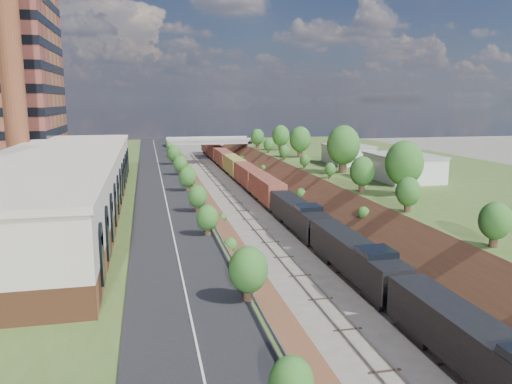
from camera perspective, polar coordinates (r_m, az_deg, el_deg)
The scene contains 16 objects.
platform_left at distance 85.25m, azimuth -22.51°, elevation -0.85°, with size 44.00×180.00×5.00m, color #415925.
platform_right at distance 98.01m, azimuth 18.95°, elevation 0.77°, with size 44.00×180.00×5.00m, color #415925.
embankment_left at distance 84.63m, azimuth -7.57°, elevation -1.94°, with size 7.07×180.00×7.07m, color brown.
embankment_right at distance 89.12m, azimuth 6.67°, elevation -1.29°, with size 7.07×180.00×7.07m, color brown.
rail_left_track at distance 85.69m, azimuth -1.97°, elevation -1.63°, with size 1.58×180.00×0.18m, color gray.
rail_right_track at distance 86.76m, azimuth 1.41°, elevation -1.48°, with size 1.58×180.00×0.18m, color gray.
road at distance 83.46m, azimuth -10.73°, elevation 1.33°, with size 8.00×180.00×0.10m, color black.
guardrail at distance 83.40m, azimuth -7.92°, elevation 1.75°, with size 0.10×171.00×0.70m.
commercial_building at distance 62.02m, azimuth -21.79°, elevation 0.87°, with size 14.30×62.30×7.00m.
smokestack at distance 80.82m, azimuth -26.31°, elevation 14.36°, with size 3.20×3.20×40.00m, color brown.
overpass at distance 146.09m, azimuth -5.41°, elevation 5.26°, with size 24.50×8.30×7.40m.
white_building_near at distance 85.78m, azimuth 16.45°, elevation 2.64°, with size 9.00×12.00×4.00m, color silver.
white_building_far at distance 105.26m, azimuth 10.46°, elevation 4.16°, with size 8.00×10.00×3.60m, color silver.
tree_right_large at distance 71.94m, azimuth 16.58°, elevation 3.12°, with size 5.25×5.25×7.61m.
tree_left_crest at distance 44.22m, azimuth -4.33°, elevation -3.96°, with size 2.45×2.45×3.55m.
freight_train at distance 102.12m, azimuth -0.78°, elevation 1.80°, with size 3.13×159.37×4.66m.
Camera 1 is at (-17.72, -22.42, 18.02)m, focal length 35.00 mm.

